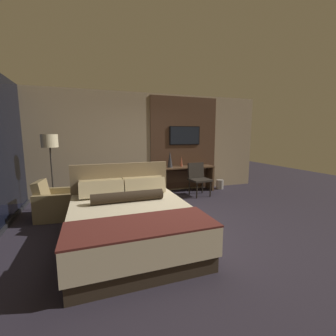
{
  "coord_description": "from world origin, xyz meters",
  "views": [
    {
      "loc": [
        -1.51,
        -3.63,
        1.68
      ],
      "look_at": [
        0.12,
        0.98,
        0.94
      ],
      "focal_mm": 24.0,
      "sensor_mm": 36.0,
      "label": 1
    }
  ],
  "objects_px": {
    "bed": "(131,221)",
    "desk": "(187,175)",
    "tv": "(185,135)",
    "armchair_by_window": "(55,205)",
    "desk_chair": "(198,176)",
    "floor_lamp": "(50,147)",
    "vase_tall": "(170,159)",
    "book": "(193,166)",
    "waste_bin": "(220,184)",
    "vase_short": "(181,161)"
  },
  "relations": [
    {
      "from": "bed",
      "to": "desk",
      "type": "height_order",
      "value": "bed"
    },
    {
      "from": "tv",
      "to": "armchair_by_window",
      "type": "height_order",
      "value": "tv"
    },
    {
      "from": "desk_chair",
      "to": "floor_lamp",
      "type": "relative_size",
      "value": 0.53
    },
    {
      "from": "armchair_by_window",
      "to": "bed",
      "type": "bearing_deg",
      "value": -134.26
    },
    {
      "from": "desk",
      "to": "desk_chair",
      "type": "relative_size",
      "value": 1.76
    },
    {
      "from": "desk",
      "to": "armchair_by_window",
      "type": "height_order",
      "value": "armchair_by_window"
    },
    {
      "from": "desk_chair",
      "to": "floor_lamp",
      "type": "height_order",
      "value": "floor_lamp"
    },
    {
      "from": "vase_tall",
      "to": "floor_lamp",
      "type": "bearing_deg",
      "value": -169.88
    },
    {
      "from": "armchair_by_window",
      "to": "vase_tall",
      "type": "distance_m",
      "value": 3.12
    },
    {
      "from": "armchair_by_window",
      "to": "vase_tall",
      "type": "xyz_separation_m",
      "value": [
        2.85,
        1.05,
        0.71
      ]
    },
    {
      "from": "tv",
      "to": "armchair_by_window",
      "type": "xyz_separation_m",
      "value": [
        -3.39,
        -1.25,
        -1.37
      ]
    },
    {
      "from": "tv",
      "to": "floor_lamp",
      "type": "distance_m",
      "value": 3.56
    },
    {
      "from": "tv",
      "to": "book",
      "type": "height_order",
      "value": "tv"
    },
    {
      "from": "desk",
      "to": "vase_tall",
      "type": "bearing_deg",
      "value": -178.05
    },
    {
      "from": "floor_lamp",
      "to": "vase_tall",
      "type": "height_order",
      "value": "floor_lamp"
    },
    {
      "from": "tv",
      "to": "waste_bin",
      "type": "relative_size",
      "value": 3.43
    },
    {
      "from": "tv",
      "to": "floor_lamp",
      "type": "xyz_separation_m",
      "value": [
        -3.48,
        -0.73,
        -0.23
      ]
    },
    {
      "from": "floor_lamp",
      "to": "vase_tall",
      "type": "bearing_deg",
      "value": 10.12
    },
    {
      "from": "book",
      "to": "desk",
      "type": "bearing_deg",
      "value": 157.24
    },
    {
      "from": "desk",
      "to": "tv",
      "type": "bearing_deg",
      "value": 90.0
    },
    {
      "from": "vase_short",
      "to": "vase_tall",
      "type": "bearing_deg",
      "value": -172.03
    },
    {
      "from": "vase_tall",
      "to": "book",
      "type": "height_order",
      "value": "vase_tall"
    },
    {
      "from": "vase_short",
      "to": "book",
      "type": "xyz_separation_m",
      "value": [
        0.33,
        -0.11,
        -0.14
      ]
    },
    {
      "from": "armchair_by_window",
      "to": "tv",
      "type": "bearing_deg",
      "value": -62.58
    },
    {
      "from": "floor_lamp",
      "to": "book",
      "type": "height_order",
      "value": "floor_lamp"
    },
    {
      "from": "desk",
      "to": "vase_short",
      "type": "height_order",
      "value": "vase_short"
    },
    {
      "from": "tv",
      "to": "book",
      "type": "xyz_separation_m",
      "value": [
        0.17,
        -0.26,
        -0.88
      ]
    },
    {
      "from": "desk_chair",
      "to": "desk",
      "type": "bearing_deg",
      "value": 98.35
    },
    {
      "from": "book",
      "to": "vase_tall",
      "type": "bearing_deg",
      "value": 175.61
    },
    {
      "from": "tv",
      "to": "armchair_by_window",
      "type": "relative_size",
      "value": 1.19
    },
    {
      "from": "desk_chair",
      "to": "vase_short",
      "type": "xyz_separation_m",
      "value": [
        -0.27,
        0.54,
        0.37
      ]
    },
    {
      "from": "desk_chair",
      "to": "armchair_by_window",
      "type": "bearing_deg",
      "value": -175.23
    },
    {
      "from": "tv",
      "to": "bed",
      "type": "bearing_deg",
      "value": -127.07
    },
    {
      "from": "desk_chair",
      "to": "waste_bin",
      "type": "relative_size",
      "value": 3.18
    },
    {
      "from": "bed",
      "to": "vase_tall",
      "type": "distance_m",
      "value": 3.13
    },
    {
      "from": "armchair_by_window",
      "to": "vase_short",
      "type": "bearing_deg",
      "value": -64.0
    },
    {
      "from": "desk",
      "to": "vase_short",
      "type": "xyz_separation_m",
      "value": [
        -0.16,
        0.03,
        0.4
      ]
    },
    {
      "from": "armchair_by_window",
      "to": "floor_lamp",
      "type": "distance_m",
      "value": 1.26
    },
    {
      "from": "bed",
      "to": "tv",
      "type": "height_order",
      "value": "tv"
    },
    {
      "from": "tv",
      "to": "waste_bin",
      "type": "distance_m",
      "value": 1.87
    },
    {
      "from": "bed",
      "to": "waste_bin",
      "type": "xyz_separation_m",
      "value": [
        3.22,
        2.55,
        -0.21
      ]
    },
    {
      "from": "armchair_by_window",
      "to": "desk_chair",
      "type": "bearing_deg",
      "value": -73.67
    },
    {
      "from": "tv",
      "to": "desk_chair",
      "type": "height_order",
      "value": "tv"
    },
    {
      "from": "armchair_by_window",
      "to": "book",
      "type": "xyz_separation_m",
      "value": [
        3.56,
        1.0,
        0.49
      ]
    },
    {
      "from": "bed",
      "to": "tv",
      "type": "bearing_deg",
      "value": 52.93
    },
    {
      "from": "bed",
      "to": "armchair_by_window",
      "type": "relative_size",
      "value": 2.73
    },
    {
      "from": "desk",
      "to": "vase_tall",
      "type": "distance_m",
      "value": 0.72
    },
    {
      "from": "desk",
      "to": "book",
      "type": "relative_size",
      "value": 7.01
    },
    {
      "from": "armchair_by_window",
      "to": "vase_tall",
      "type": "height_order",
      "value": "vase_tall"
    },
    {
      "from": "tv",
      "to": "vase_short",
      "type": "bearing_deg",
      "value": -137.01
    }
  ]
}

